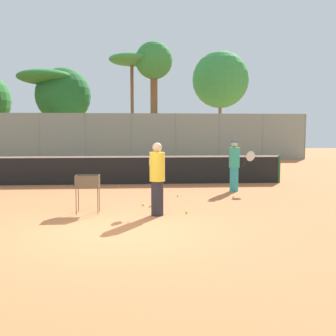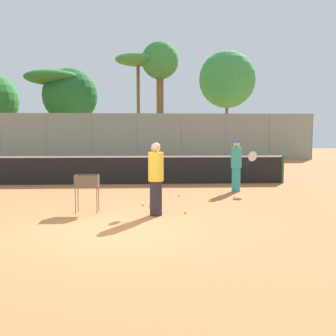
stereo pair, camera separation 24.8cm
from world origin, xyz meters
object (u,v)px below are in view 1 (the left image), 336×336
at_px(player_red_cap, 235,165).
at_px(parked_car, 157,148).
at_px(ball_cart, 88,185).
at_px(player_white_outfit, 157,178).
at_px(tennis_net, 125,170).

xyz_separation_m(player_red_cap, parked_car, (-1.65, 19.49, -0.22)).
relative_size(player_red_cap, ball_cart, 1.83).
relative_size(player_white_outfit, parked_car, 0.41).
relative_size(tennis_net, parked_car, 2.86).
height_order(player_white_outfit, ball_cart, player_white_outfit).
height_order(player_red_cap, parked_car, player_red_cap).
distance_m(tennis_net, player_red_cap, 4.24).
bearing_deg(player_red_cap, tennis_net, 178.39).
relative_size(player_white_outfit, ball_cart, 1.85).
distance_m(tennis_net, parked_car, 17.52).
relative_size(player_white_outfit, player_red_cap, 1.01).
bearing_deg(ball_cart, tennis_net, 82.16).
height_order(ball_cart, parked_car, parked_car).
bearing_deg(player_red_cap, player_white_outfit, -99.18).
bearing_deg(parked_car, ball_cart, -96.92).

